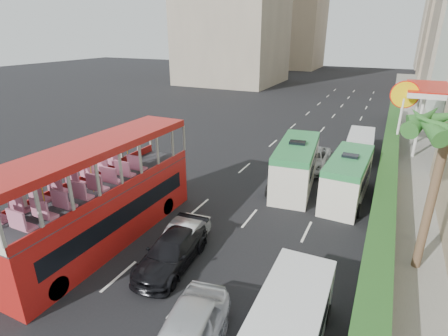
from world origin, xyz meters
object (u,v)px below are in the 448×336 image
Objects in this scene: panel_van_far at (360,144)px; minibus_far at (347,178)px; double_decker_bus at (103,194)px; van_asset at (311,168)px; palm_tree at (431,200)px; car_silver_lane_a at (182,251)px; car_black at (172,264)px; minibus_near at (296,166)px; panel_van_near at (290,323)px; shell_station at (444,120)px.

minibus_far is at bearing -91.85° from panel_van_far.
van_asset is (6.94, 14.28, -2.53)m from double_decker_bus.
palm_tree reaches higher than double_decker_bus.
car_black reaches higher than car_silver_lane_a.
car_silver_lane_a is 10.09m from minibus_near.
palm_tree is (9.80, 4.32, 3.38)m from car_black.
palm_tree reaches higher than panel_van_far.
palm_tree reaches higher than minibus_far.
minibus_near is at bearing 67.53° from car_silver_lane_a.
car_silver_lane_a is 11.11m from minibus_far.
van_asset is at bearing 99.06° from panel_van_near.
minibus_far is 14.47m from shell_station.
double_decker_bus reaches higher than car_silver_lane_a.
van_asset is at bearing -126.00° from panel_van_far.
double_decker_bus reaches higher than panel_van_far.
van_asset is 5.53m from panel_van_far.
shell_station is at bearing 55.60° from car_silver_lane_a.
double_decker_bus is 1.77× the size of minibus_far.
car_silver_lane_a is 0.79× the size of panel_van_near.
minibus_far reaches higher than car_black.
minibus_near is at bearing 138.30° from palm_tree.
car_silver_lane_a is 25.49m from shell_station.
car_black is (4.00, -0.32, -2.53)m from double_decker_bus.
van_asset is 12.81m from palm_tree.
minibus_near is at bearing -95.36° from van_asset.
panel_van_near reaches higher than car_black.
shell_station is at bearing 75.49° from panel_van_near.
panel_van_far is (-0.07, 8.92, -0.41)m from minibus_far.
minibus_far is at bearing 44.59° from double_decker_bus.
panel_van_near is at bearing -103.54° from shell_station.
shell_station is at bearing 55.18° from double_decker_bus.
double_decker_bus is 14.13m from minibus_far.
minibus_near reaches higher than car_silver_lane_a.
shell_station reaches higher than car_silver_lane_a.
minibus_near is at bearing 175.21° from minibus_far.
panel_van_far is (6.11, 18.04, 0.97)m from car_silver_lane_a.
minibus_far reaches higher than panel_van_far.
minibus_near is at bearing -113.23° from panel_van_far.
car_black is 0.59× the size of shell_station.
panel_van_near is 1.04× the size of panel_van_far.
palm_tree is at bearing 16.16° from double_decker_bus.
van_asset is (2.94, 14.60, 0.00)m from car_black.
palm_tree is at bearing -48.35° from minibus_near.
minibus_far is 8.93m from panel_van_far.
shell_station is at bearing 68.02° from minibus_far.
car_silver_lane_a is at bearing 11.21° from double_decker_bus.
double_decker_bus is at bearing 165.55° from panel_van_near.
minibus_far is at bearing 50.12° from car_silver_lane_a.
panel_van_near is at bearing -82.60° from minibus_near.
panel_van_near is 21.18m from panel_van_far.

